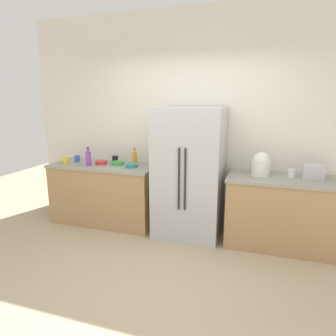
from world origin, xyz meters
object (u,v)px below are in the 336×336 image
Objects in this scene: bottle_b at (88,158)px; cup_a at (115,159)px; cup_b at (77,159)px; cup_c at (292,173)px; bowl_b at (101,162)px; cup_d at (65,161)px; bowl_c at (118,163)px; refrigerator at (189,173)px; rice_cooker at (261,164)px; bottle_a at (135,158)px; bowl_a at (131,166)px; toaster at (313,172)px.

cup_a is at bearing 49.39° from bottle_b.
cup_b and cup_c have the same top height.
bottle_b is at bearing -130.23° from bowl_b.
cup_d is 0.80m from bowl_c.
bottle_b is at bearing -175.77° from refrigerator.
rice_cooker is 3.05× the size of cup_c.
bottle_b is at bearing 1.70° from cup_d.
bottle_a is 2.30× the size of cup_d.
bottle_b reaches higher than cup_b.
cup_b is at bearing 179.73° from bowl_c.
bowl_b is at bearing 174.80° from bowl_a.
rice_cooker is 1.09× the size of bottle_b.
cup_c is 2.66m from bowl_b.
bottle_a is at bearing 176.91° from toaster.
bottle_a is at bearing 17.41° from cup_d.
bowl_a is (-2.14, -0.12, -0.03)m from cup_c.
bowl_a is (1.04, 0.11, -0.03)m from cup_d.
cup_d is at bearing -110.81° from cup_b.
toaster reaches higher than bowl_a.
bowl_c is at bearing 25.36° from bottle_b.
cup_b is 1.00× the size of cup_c.
refrigerator is 17.80× the size of cup_b.
refrigerator is 10.23× the size of bowl_b.
cup_d reaches higher than bowl_c.
cup_c is 2.40m from bowl_c.
refrigerator is 1.81m from cup_b.
rice_cooker is 2.81m from cup_d.
bowl_c is at bearing 162.30° from bowl_a.
toaster is at bearing -3.09° from bottle_a.
bottle_a is 1.34× the size of bowl_a.
cup_d is at bearing -178.30° from bottle_b.
cup_b is (-0.59, -0.13, -0.00)m from cup_a.
cup_a is 2.52m from cup_c.
cup_a is at bearing 49.07° from bowl_b.
bowl_c is (0.11, -0.13, -0.03)m from cup_a.
cup_c is at bearing -2.24° from cup_a.
bowl_b is (-2.89, -0.03, -0.06)m from toaster.
bottle_b reaches higher than bowl_b.
refrigerator reaches higher than cup_c.
cup_b is (-1.81, 0.07, 0.07)m from refrigerator.
bowl_c reaches higher than bowl_a.
bottle_b reaches higher than bowl_c.
toaster is at bearing 3.24° from bottle_b.
bowl_c is (-0.22, -0.12, -0.07)m from bottle_a.
bowl_c is at bearing -49.74° from cup_a.
bowl_b is at bearing -5.03° from cup_b.
bottle_a is at bearing 26.59° from bottle_b.
bottle_b is at bearing -175.60° from cup_c.
bottle_b reaches higher than bowl_a.
bowl_b is at bearing -178.50° from cup_c.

